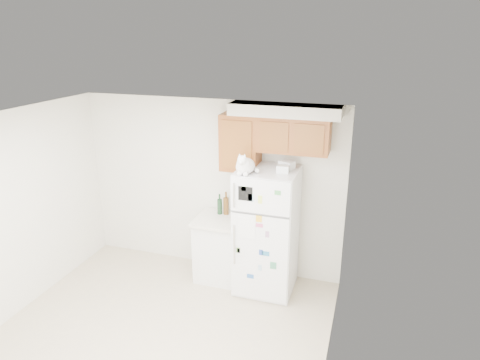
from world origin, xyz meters
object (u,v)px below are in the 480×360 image
at_px(cat, 245,165).
at_px(storage_box_back, 287,165).
at_px(storage_box_front, 283,169).
at_px(bottle_green, 220,204).
at_px(bottle_amber, 226,203).
at_px(refrigerator, 266,231).
at_px(base_counter, 220,247).

relative_size(cat, storage_box_back, 2.28).
bearing_deg(cat, storage_box_front, 24.80).
distance_m(bottle_green, bottle_amber, 0.09).
relative_size(storage_box_front, bottle_amber, 0.45).
height_order(storage_box_back, bottle_amber, storage_box_back).
bearing_deg(storage_box_front, cat, -158.35).
bearing_deg(cat, refrigerator, 45.42).
relative_size(cat, bottle_green, 1.39).
bearing_deg(bottle_amber, storage_box_front, -17.21).
relative_size(base_counter, bottle_amber, 2.78).
xyz_separation_m(base_counter, storage_box_back, (0.90, 0.06, 1.29)).
bearing_deg(storage_box_front, refrigerator, 166.60).
bearing_deg(cat, bottle_amber, 131.92).
relative_size(storage_box_front, bottle_green, 0.51).
relative_size(cat, storage_box_front, 2.74).
height_order(base_counter, bottle_green, bottle_green).
distance_m(storage_box_front, bottle_green, 1.18).
relative_size(refrigerator, base_counter, 1.85).
distance_m(refrigerator, bottle_amber, 0.72).
distance_m(base_counter, storage_box_back, 1.57).
distance_m(cat, bottle_amber, 0.95).
relative_size(bottle_green, bottle_amber, 0.89).
bearing_deg(cat, base_counter, 146.11).
distance_m(refrigerator, bottle_green, 0.79).
xyz_separation_m(base_counter, bottle_amber, (0.05, 0.15, 0.62)).
bearing_deg(bottle_green, storage_box_front, -14.71).
bearing_deg(refrigerator, storage_box_back, 31.79).
height_order(storage_box_front, bottle_green, storage_box_front).
xyz_separation_m(cat, storage_box_front, (0.43, 0.20, -0.06)).
bearing_deg(bottle_amber, bottle_green, -169.47).
bearing_deg(storage_box_front, bottle_green, 162.14).
bearing_deg(bottle_amber, storage_box_back, -6.16).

